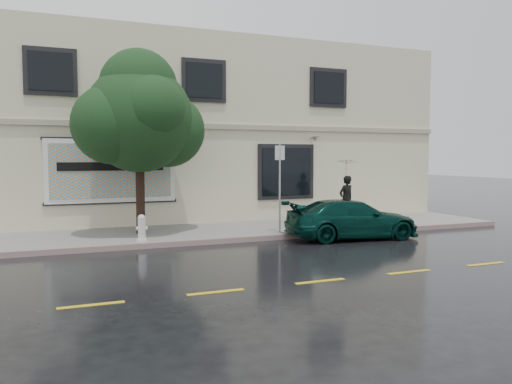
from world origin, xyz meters
name	(u,v)px	position (x,y,z in m)	size (l,w,h in m)	color
ground	(256,251)	(0.00, 0.00, 0.00)	(90.00, 90.00, 0.00)	black
sidewalk	(219,232)	(0.00, 3.25, 0.07)	(20.00, 3.50, 0.15)	gray
curb	(237,240)	(0.00, 1.50, 0.07)	(20.00, 0.18, 0.16)	gray
road_marking	(320,281)	(0.00, -3.50, 0.01)	(19.00, 0.12, 0.01)	gold
building	(179,134)	(0.00, 9.00, 3.50)	(20.00, 8.12, 7.00)	beige
billboard	(112,171)	(-3.20, 4.92, 2.05)	(4.30, 0.16, 2.20)	white
car	(352,219)	(3.50, 0.83, 0.60)	(1.82, 4.13, 1.20)	#072C26
pedestrian	(346,199)	(4.75, 3.17, 1.00)	(0.62, 0.41, 1.69)	black
umbrella	(347,167)	(4.75, 3.17, 2.16)	(0.86, 0.86, 0.63)	black
street_tree	(139,119)	(-2.53, 3.27, 3.66)	(3.26, 3.26, 5.15)	black
fire_hydrant	(142,228)	(-2.73, 1.80, 0.52)	(0.31, 0.29, 0.76)	silver
sign_pole	(280,180)	(1.57, 1.95, 1.79)	(0.34, 0.06, 2.76)	#989BA0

